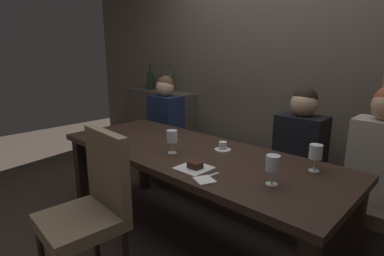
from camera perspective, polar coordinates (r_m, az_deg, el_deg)
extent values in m
plane|color=#382D26|center=(2.53, -0.12, -20.41)|extent=(9.00, 9.00, 0.00)
cube|color=brown|center=(3.09, 16.24, 14.76)|extent=(6.00, 0.12, 3.00)
cube|color=#494138|center=(4.05, -5.86, 0.26)|extent=(1.10, 0.28, 0.95)
cube|color=black|center=(2.94, -19.99, -8.52)|extent=(0.08, 0.08, 0.69)
cube|color=black|center=(3.28, -9.01, -5.47)|extent=(0.08, 0.08, 0.69)
cube|color=black|center=(2.19, 28.04, -17.39)|extent=(0.08, 0.08, 0.69)
cube|color=#302119|center=(2.21, -0.13, -4.84)|extent=(2.20, 0.84, 0.04)
cube|color=#40352A|center=(2.92, 9.60, -11.65)|extent=(2.50, 0.40, 0.35)
cube|color=brown|center=(2.83, 9.78, -7.54)|extent=(2.50, 0.44, 0.10)
cylinder|color=#302119|center=(2.32, -17.52, -18.47)|extent=(0.04, 0.04, 0.42)
cube|color=#7F6B51|center=(1.98, -20.11, -16.19)|extent=(0.47, 0.47, 0.08)
cube|color=#7F6B51|center=(1.93, -15.58, -7.46)|extent=(0.44, 0.09, 0.48)
cube|color=#192342|center=(3.38, -4.93, 1.64)|extent=(0.36, 0.24, 0.52)
sphere|color=tan|center=(3.32, -5.06, 7.57)|extent=(0.20, 0.20, 0.20)
sphere|color=brown|center=(3.33, -4.94, 8.19)|extent=(0.18, 0.18, 0.18)
cube|color=black|center=(2.54, 19.59, -3.45)|extent=(0.36, 0.24, 0.51)
sphere|color=tan|center=(2.46, 20.25, 4.29)|extent=(0.20, 0.20, 0.20)
sphere|color=black|center=(2.46, 20.41, 5.12)|extent=(0.18, 0.18, 0.18)
cube|color=#9E9384|center=(2.37, 31.73, -5.34)|extent=(0.36, 0.24, 0.56)
cylinder|color=black|center=(4.08, -7.80, 8.67)|extent=(0.08, 0.08, 0.22)
cylinder|color=black|center=(4.07, -7.87, 10.84)|extent=(0.03, 0.03, 0.09)
cylinder|color=black|center=(4.07, -7.90, 11.58)|extent=(0.03, 0.03, 0.02)
cylinder|color=#384728|center=(3.85, -4.20, 8.44)|extent=(0.08, 0.08, 0.22)
cylinder|color=#384728|center=(3.84, -4.24, 10.74)|extent=(0.03, 0.03, 0.09)
cylinder|color=black|center=(3.83, -4.25, 11.53)|extent=(0.03, 0.03, 0.02)
cylinder|color=silver|center=(1.98, 21.86, -7.43)|extent=(0.06, 0.06, 0.00)
cylinder|color=silver|center=(1.96, 21.96, -6.35)|extent=(0.01, 0.01, 0.07)
cylinder|color=silver|center=(1.94, 22.17, -4.13)|extent=(0.08, 0.08, 0.08)
cylinder|color=gold|center=(1.94, 22.12, -4.64)|extent=(0.07, 0.07, 0.04)
cylinder|color=silver|center=(2.16, -3.72, -4.62)|extent=(0.06, 0.06, 0.00)
cylinder|color=silver|center=(2.15, -3.74, -3.62)|extent=(0.01, 0.01, 0.07)
cylinder|color=silver|center=(2.12, -3.77, -1.56)|extent=(0.08, 0.08, 0.08)
cylinder|color=silver|center=(1.72, 14.67, -10.12)|extent=(0.06, 0.06, 0.00)
cylinder|color=silver|center=(1.70, 14.75, -8.91)|extent=(0.01, 0.01, 0.07)
cylinder|color=silver|center=(1.67, 14.92, -6.37)|extent=(0.08, 0.08, 0.08)
cylinder|color=white|center=(2.22, 5.79, -4.07)|extent=(0.12, 0.12, 0.01)
cylinder|color=white|center=(2.21, 5.81, -3.28)|extent=(0.06, 0.06, 0.06)
cylinder|color=brown|center=(2.20, 5.82, -2.68)|extent=(0.05, 0.05, 0.01)
cube|color=white|center=(1.86, 0.36, -7.58)|extent=(0.19, 0.19, 0.01)
cube|color=#381E14|center=(1.85, 0.59, -6.93)|extent=(0.08, 0.06, 0.04)
cube|color=silver|center=(1.75, 2.93, -9.10)|extent=(0.04, 0.17, 0.01)
cube|color=silver|center=(1.70, 2.33, -9.74)|extent=(0.14, 0.13, 0.01)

